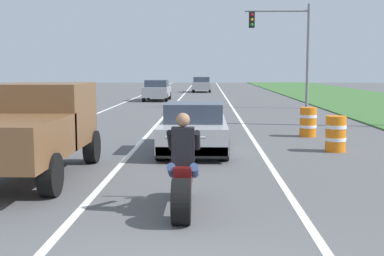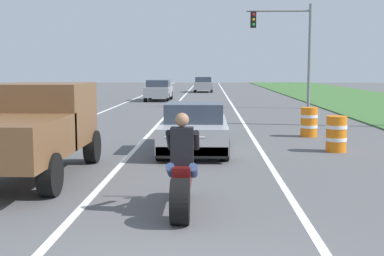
# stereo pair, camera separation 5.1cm
# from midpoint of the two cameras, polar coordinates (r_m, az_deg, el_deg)

# --- Properties ---
(lane_stripe_left_solid) EXTENTS (0.14, 120.00, 0.01)m
(lane_stripe_left_solid) POSITION_cam_midpoint_polar(r_m,az_deg,el_deg) (25.47, -11.02, 1.33)
(lane_stripe_left_solid) COLOR white
(lane_stripe_left_solid) RESTS_ON ground
(lane_stripe_right_solid) EXTENTS (0.14, 120.00, 0.01)m
(lane_stripe_right_solid) POSITION_cam_midpoint_polar(r_m,az_deg,el_deg) (24.87, 5.37, 1.30)
(lane_stripe_right_solid) COLOR white
(lane_stripe_right_solid) RESTS_ON ground
(lane_stripe_centre_dashed) EXTENTS (0.14, 120.00, 0.01)m
(lane_stripe_centre_dashed) POSITION_cam_midpoint_polar(r_m,az_deg,el_deg) (24.91, -2.93, 1.33)
(lane_stripe_centre_dashed) COLOR white
(lane_stripe_centre_dashed) RESTS_ON ground
(motorcycle_with_rider) EXTENTS (0.70, 2.21, 1.62)m
(motorcycle_with_rider) POSITION_cam_midpoint_polar(r_m,az_deg,el_deg) (8.19, -0.93, -5.47)
(motorcycle_with_rider) COLOR black
(motorcycle_with_rider) RESTS_ON ground
(sports_car_silver) EXTENTS (1.84, 4.30, 1.37)m
(sports_car_silver) POSITION_cam_midpoint_polar(r_m,az_deg,el_deg) (14.35, 0.37, -0.08)
(sports_car_silver) COLOR #B7B7BC
(sports_car_silver) RESTS_ON ground
(pickup_truck_left_lane_brown) EXTENTS (2.02, 4.80, 1.98)m
(pickup_truck_left_lane_brown) POSITION_cam_midpoint_polar(r_m,az_deg,el_deg) (11.30, -17.31, 0.23)
(pickup_truck_left_lane_brown) COLOR brown
(pickup_truck_left_lane_brown) RESTS_ON ground
(traffic_light_mast_near) EXTENTS (3.76, 0.34, 6.00)m
(traffic_light_mast_near) POSITION_cam_midpoint_polar(r_m,az_deg,el_deg) (30.37, 11.01, 9.60)
(traffic_light_mast_near) COLOR gray
(traffic_light_mast_near) RESTS_ON ground
(construction_barrel_nearest) EXTENTS (0.58, 0.58, 1.00)m
(construction_barrel_nearest) POSITION_cam_midpoint_polar(r_m,az_deg,el_deg) (14.80, 15.91, -0.62)
(construction_barrel_nearest) COLOR orange
(construction_barrel_nearest) RESTS_ON ground
(construction_barrel_mid) EXTENTS (0.58, 0.58, 1.00)m
(construction_barrel_mid) POSITION_cam_midpoint_polar(r_m,az_deg,el_deg) (17.85, 13.01, 0.67)
(construction_barrel_mid) COLOR orange
(construction_barrel_mid) RESTS_ON ground
(distant_car_far_ahead) EXTENTS (1.80, 4.00, 1.50)m
(distant_car_far_ahead) POSITION_cam_midpoint_polar(r_m,az_deg,el_deg) (37.11, -3.71, 4.26)
(distant_car_far_ahead) COLOR #99999E
(distant_car_far_ahead) RESTS_ON ground
(distant_car_further_ahead) EXTENTS (1.80, 4.00, 1.50)m
(distant_car_further_ahead) POSITION_cam_midpoint_polar(r_m,az_deg,el_deg) (50.56, 1.31, 4.91)
(distant_car_further_ahead) COLOR #99999E
(distant_car_further_ahead) RESTS_ON ground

